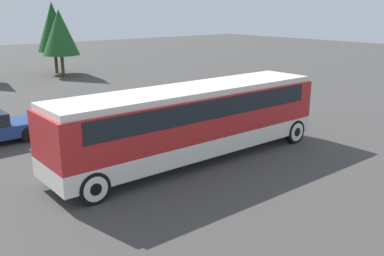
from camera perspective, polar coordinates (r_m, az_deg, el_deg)
The scene contains 5 objects.
ground_plane at distance 16.69m, azimuth 0.00°, elevation -4.26°, with size 120.00×120.00×0.00m, color #423F3D.
tour_bus at distance 16.24m, azimuth 0.26°, elevation 1.56°, with size 11.41×2.55×2.86m.
parked_car_near at distance 22.96m, azimuth -4.20°, elevation 3.03°, with size 4.02×1.95×1.34m.
tree_center at distance 40.64m, azimuth -18.03°, elevation 12.69°, with size 2.96×2.96×6.24m.
tree_right at distance 38.54m, azimuth -17.21°, elevation 12.07°, with size 3.08×3.08×5.61m.
Camera 1 is at (-9.93, -12.14, 5.70)m, focal length 40.00 mm.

